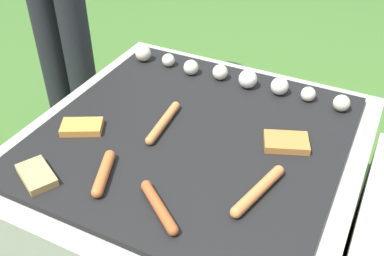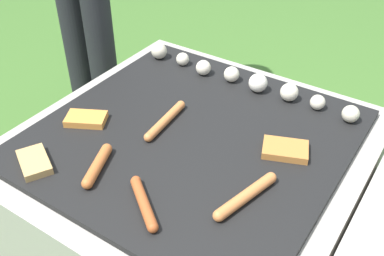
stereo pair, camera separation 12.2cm
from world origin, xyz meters
The scene contains 10 objects.
ground_plane centered at (0.00, 0.00, 0.00)m, with size 14.00×14.00×0.00m, color #3D6628.
grill centered at (0.00, 0.00, 0.22)m, with size 0.91×0.91×0.44m.
sausage_front_center centered at (-0.11, -0.25, 0.46)m, with size 0.08×0.15×0.03m.
sausage_front_right centered at (0.24, -0.14, 0.46)m, with size 0.07×0.20×0.03m.
sausage_back_left centered at (-0.09, 0.00, 0.46)m, with size 0.04×0.20×0.02m.
sausage_mid_left centered at (0.06, -0.29, 0.46)m, with size 0.15×0.12×0.02m.
bread_slice_right centered at (0.25, 0.07, 0.45)m, with size 0.14×0.12×0.02m.
bread_slice_center centered at (-0.28, -0.12, 0.45)m, with size 0.13×0.11×0.02m.
bread_slice_left centered at (-0.26, -0.33, 0.45)m, with size 0.13×0.11×0.02m.
mushroom_row centered at (-0.01, 0.30, 0.47)m, with size 0.73×0.06×0.06m.
Camera 2 is at (0.54, -0.82, 1.19)m, focal length 42.00 mm.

